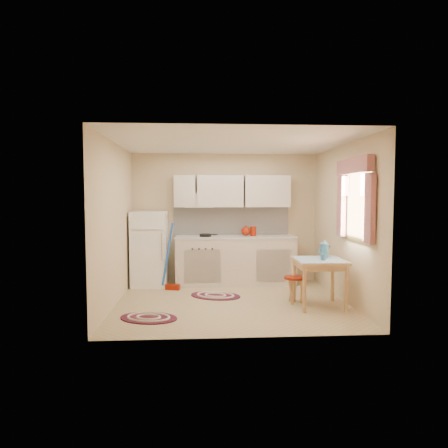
# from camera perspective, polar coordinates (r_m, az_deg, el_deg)

# --- Properties ---
(room_shell) EXTENTS (3.64, 3.60, 2.52)m
(room_shell) POSITION_cam_1_polar(r_m,az_deg,el_deg) (6.48, 2.30, 3.27)
(room_shell) COLOR tan
(room_shell) RESTS_ON ground
(fridge) EXTENTS (0.65, 0.60, 1.40)m
(fridge) POSITION_cam_1_polar(r_m,az_deg,el_deg) (7.58, -10.57, -3.49)
(fridge) COLOR white
(fridge) RESTS_ON ground
(broom) EXTENTS (0.30, 0.19, 1.20)m
(broom) POSITION_cam_1_polar(r_m,az_deg,el_deg) (7.20, -7.38, -4.64)
(broom) COLOR blue
(broom) RESTS_ON ground
(base_cabinets) EXTENTS (2.25, 0.60, 0.88)m
(base_cabinets) POSITION_cam_1_polar(r_m,az_deg,el_deg) (7.64, 1.63, -5.33)
(base_cabinets) COLOR beige
(base_cabinets) RESTS_ON ground
(countertop) EXTENTS (2.27, 0.62, 0.04)m
(countertop) POSITION_cam_1_polar(r_m,az_deg,el_deg) (7.58, 1.63, -1.90)
(countertop) COLOR #BAB7B0
(countertop) RESTS_ON base_cabinets
(frying_pan) EXTENTS (0.28, 0.28, 0.05)m
(frying_pan) POSITION_cam_1_polar(r_m,az_deg,el_deg) (7.49, -2.68, -1.62)
(frying_pan) COLOR black
(frying_pan) RESTS_ON countertop
(red_kettle) EXTENTS (0.24, 0.23, 0.19)m
(red_kettle) POSITION_cam_1_polar(r_m,az_deg,el_deg) (7.59, 3.12, -1.02)
(red_kettle) COLOR maroon
(red_kettle) RESTS_ON countertop
(red_canister) EXTENTS (0.12, 0.12, 0.16)m
(red_canister) POSITION_cam_1_polar(r_m,az_deg,el_deg) (7.60, 4.19, -1.13)
(red_canister) COLOR maroon
(red_canister) RESTS_ON countertop
(table) EXTENTS (0.72, 0.72, 0.72)m
(table) POSITION_cam_1_polar(r_m,az_deg,el_deg) (6.28, 13.45, -8.23)
(table) COLOR tan
(table) RESTS_ON ground
(stool) EXTENTS (0.40, 0.40, 0.42)m
(stool) POSITION_cam_1_polar(r_m,az_deg,el_deg) (6.44, 10.03, -9.24)
(stool) COLOR maroon
(stool) RESTS_ON ground
(coffee_pot) EXTENTS (0.17, 0.15, 0.30)m
(coffee_pot) POSITION_cam_1_polar(r_m,az_deg,el_deg) (6.34, 14.15, -3.45)
(coffee_pot) COLOR #2B6084
(coffee_pot) RESTS_ON table
(mug) EXTENTS (0.10, 0.10, 0.10)m
(mug) POSITION_cam_1_polar(r_m,az_deg,el_deg) (6.12, 14.01, -4.66)
(mug) COLOR #2B6084
(mug) RESTS_ON table
(rug_center) EXTENTS (1.01, 0.85, 0.02)m
(rug_center) POSITION_cam_1_polar(r_m,az_deg,el_deg) (6.81, -1.23, -10.20)
(rug_center) COLOR maroon
(rug_center) RESTS_ON ground
(rug_left) EXTENTS (0.93, 0.74, 0.02)m
(rug_left) POSITION_cam_1_polar(r_m,az_deg,el_deg) (5.72, -10.72, -13.04)
(rug_left) COLOR maroon
(rug_left) RESTS_ON ground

